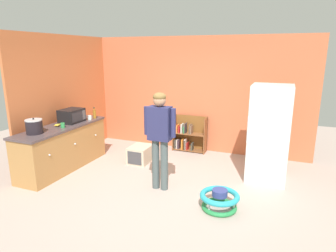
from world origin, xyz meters
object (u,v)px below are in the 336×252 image
refrigerator (269,134)px  microwave (72,116)px  pet_carrier (140,154)px  crock_pot (34,127)px  baby_walker (219,200)px  amber_bottle (94,114)px  bookshelf (188,136)px  orange_cup (41,127)px  banana_bunch (58,125)px  white_cup (90,118)px  green_cup (63,125)px  red_cup (76,116)px  kitchen_counter (63,147)px  standing_person (160,132)px

refrigerator → microwave: bearing=-170.8°
pet_carrier → crock_pot: (-1.35, -1.51, 0.85)m
microwave → baby_walker: bearing=-13.0°
pet_carrier → amber_bottle: bearing=-176.8°
bookshelf → orange_cup: size_ratio=8.95×
microwave → banana_bunch: size_ratio=3.08×
bookshelf → white_cup: size_ratio=8.95×
baby_walker → amber_bottle: bearing=158.0°
banana_bunch → microwave: bearing=85.6°
banana_bunch → green_cup: 0.18m
refrigerator → red_cup: 4.12m
baby_walker → red_cup: (-3.53, 1.14, 0.79)m
kitchen_counter → red_cup: 0.90m
pet_carrier → standing_person: bearing=-48.1°
refrigerator → standing_person: bearing=-147.2°
amber_bottle → pet_carrier: bearing=3.2°
green_cup → amber_bottle: bearing=84.9°
red_cup → kitchen_counter: bearing=-73.7°
baby_walker → microwave: size_ratio=1.26×
pet_carrier → amber_bottle: size_ratio=2.24×
kitchen_counter → banana_bunch: size_ratio=13.54×
green_cup → orange_cup: bearing=-139.4°
kitchen_counter → microwave: size_ratio=4.40×
refrigerator → microwave: refrigerator is taller
baby_walker → crock_pot: size_ratio=2.04×
refrigerator → amber_bottle: bearing=-177.7°
bookshelf → green_cup: bearing=-131.7°
white_cup → standing_person: bearing=-21.6°
pet_carrier → crock_pot: bearing=-131.8°
baby_walker → orange_cup: orange_cup is taller
kitchen_counter → amber_bottle: size_ratio=8.58×
refrigerator → crock_pot: refrigerator is taller
amber_bottle → orange_cup: (-0.38, -1.18, -0.05)m
pet_carrier → red_cup: red_cup is taller
bookshelf → baby_walker: 2.78m
banana_bunch → crock_pot: bearing=-91.2°
refrigerator → bookshelf: refrigerator is taller
refrigerator → baby_walker: (-0.58, -1.40, -0.73)m
kitchen_counter → orange_cup: size_ratio=22.22×
red_cup → white_cup: (0.40, -0.04, 0.00)m
red_cup → pet_carrier: bearing=6.4°
bookshelf → red_cup: red_cup is taller
kitchen_counter → bookshelf: bearing=45.0°
green_cup → baby_walker: bearing=-5.9°
kitchen_counter → baby_walker: size_ratio=3.49×
standing_person → pet_carrier: 1.60m
bookshelf → green_cup: green_cup is taller
kitchen_counter → standing_person: (2.21, -0.12, 0.58)m
white_cup → crock_pot: bearing=-100.4°
standing_person → orange_cup: bearing=-174.3°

